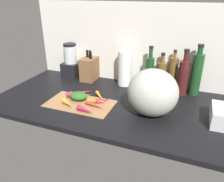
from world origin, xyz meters
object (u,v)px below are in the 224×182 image
at_px(carrot_4, 86,110).
at_px(bottle_3, 183,77).
at_px(carrot_3, 95,105).
at_px(knife_block, 90,69).
at_px(cutting_board, 80,103).
at_px(carrot_5, 97,101).
at_px(carrot_7, 68,103).
at_px(carrot_0, 100,97).
at_px(carrot_6, 81,94).
at_px(carrot_8, 104,100).
at_px(blender_appliance, 71,62).
at_px(carrot_2, 79,93).
at_px(bottle_0, 149,72).
at_px(bottle_4, 196,74).
at_px(carrot_1, 97,102).
at_px(bottle_2, 173,74).
at_px(bottle_1, 161,75).
at_px(winter_squash, 153,93).
at_px(paper_towel_roll, 125,68).

distance_m(carrot_4, bottle_3, 0.71).
bearing_deg(carrot_3, knife_block, 120.28).
bearing_deg(cutting_board, carrot_5, 20.98).
height_order(carrot_7, bottle_3, bottle_3).
distance_m(carrot_3, carrot_5, 0.06).
bearing_deg(carrot_0, carrot_5, -85.43).
height_order(carrot_6, carrot_8, carrot_6).
relative_size(carrot_3, blender_appliance, 0.55).
bearing_deg(cutting_board, carrot_2, 119.92).
bearing_deg(blender_appliance, bottle_0, -1.39).
relative_size(carrot_8, bottle_4, 0.30).
xyz_separation_m(carrot_7, bottle_4, (0.73, 0.49, 0.13)).
xyz_separation_m(carrot_8, blender_appliance, (-0.45, 0.36, 0.10)).
distance_m(carrot_1, bottle_2, 0.59).
height_order(cutting_board, carrot_7, carrot_7).
distance_m(carrot_6, bottle_2, 0.67).
bearing_deg(bottle_3, carrot_0, -150.02).
distance_m(carrot_5, bottle_1, 0.53).
height_order(carrot_2, carrot_6, carrot_2).
xyz_separation_m(carrot_7, bottle_3, (0.65, 0.46, 0.11)).
distance_m(carrot_0, bottle_2, 0.55).
height_order(carrot_3, carrot_4, carrot_4).
distance_m(bottle_3, bottle_4, 0.09).
distance_m(carrot_3, carrot_8, 0.09).
bearing_deg(carrot_3, winter_squash, 10.19).
height_order(carrot_6, knife_block, knife_block).
xyz_separation_m(carrot_3, blender_appliance, (-0.43, 0.45, 0.10)).
bearing_deg(carrot_2, paper_towel_roll, 54.04).
bearing_deg(cutting_board, bottle_0, 49.24).
height_order(carrot_4, blender_appliance, blender_appliance).
bearing_deg(cutting_board, carrot_1, 17.66).
bearing_deg(carrot_0, carrot_8, -41.83).
distance_m(paper_towel_roll, bottle_1, 0.27).
bearing_deg(carrot_5, carrot_1, -46.07).
xyz_separation_m(carrot_3, bottle_0, (0.24, 0.43, 0.11)).
xyz_separation_m(cutting_board, carrot_7, (-0.05, -0.06, 0.02)).
bearing_deg(bottle_3, carrot_4, -135.47).
bearing_deg(knife_block, carrot_5, -57.95).
distance_m(knife_block, bottle_1, 0.57).
bearing_deg(winter_squash, carrot_8, 175.50).
bearing_deg(bottle_4, carrot_8, -146.55).
height_order(carrot_8, paper_towel_roll, paper_towel_roll).
height_order(carrot_4, bottle_1, bottle_1).
height_order(knife_block, bottle_2, bottle_2).
bearing_deg(bottle_2, carrot_4, -128.09).
xyz_separation_m(carrot_0, carrot_7, (-0.15, -0.17, 0.01)).
relative_size(bottle_0, bottle_3, 0.99).
xyz_separation_m(knife_block, paper_towel_roll, (0.30, 0.00, 0.04)).
xyz_separation_m(bottle_0, bottle_2, (0.16, 0.03, -0.00)).
bearing_deg(carrot_5, cutting_board, -159.02).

